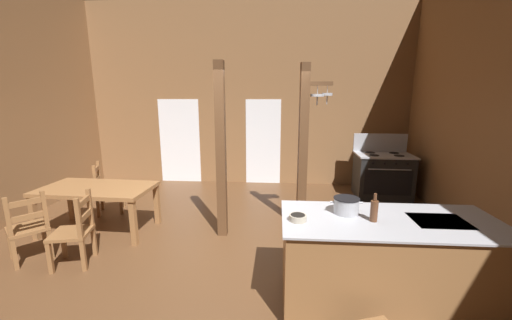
{
  "coord_description": "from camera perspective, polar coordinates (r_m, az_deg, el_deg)",
  "views": [
    {
      "loc": [
        0.73,
        -3.55,
        2.16
      ],
      "look_at": [
        0.41,
        0.87,
        1.2
      ],
      "focal_mm": 21.31,
      "sensor_mm": 36.0,
      "label": 1
    }
  ],
  "objects": [
    {
      "name": "ground_plane",
      "position": [
        4.25,
        -6.8,
        -19.24
      ],
      "size": [
        8.33,
        8.31,
        0.1
      ],
      "primitive_type": "cube",
      "color": "brown"
    },
    {
      "name": "wall_back",
      "position": [
        7.41,
        -1.56,
        12.05
      ],
      "size": [
        8.33,
        0.14,
        4.28
      ],
      "primitive_type": "cube",
      "color": "brown",
      "rests_on": "ground_plane"
    },
    {
      "name": "glazed_door_back_left",
      "position": [
        7.78,
        -14.11,
        3.44
      ],
      "size": [
        1.0,
        0.01,
        2.05
      ],
      "primitive_type": "cube",
      "color": "white",
      "rests_on": "ground_plane"
    },
    {
      "name": "glazed_panel_back_right",
      "position": [
        7.4,
        1.35,
        3.37
      ],
      "size": [
        0.84,
        0.01,
        2.05
      ],
      "primitive_type": "cube",
      "color": "white",
      "rests_on": "ground_plane"
    },
    {
      "name": "kitchen_island",
      "position": [
        3.57,
        23.23,
        -17.17
      ],
      "size": [
        2.16,
        0.96,
        0.94
      ],
      "color": "olive",
      "rests_on": "ground_plane"
    },
    {
      "name": "stove_range",
      "position": [
        7.03,
        22.64,
        -2.58
      ],
      "size": [
        1.16,
        0.85,
        1.32
      ],
      "color": "black",
      "rests_on": "ground_plane"
    },
    {
      "name": "support_post_with_pot_rack",
      "position": [
        4.89,
        9.06,
        3.13
      ],
      "size": [
        0.51,
        0.23,
        2.63
      ],
      "color": "brown",
      "rests_on": "ground_plane"
    },
    {
      "name": "support_post_center",
      "position": [
        4.56,
        -6.6,
        1.47
      ],
      "size": [
        0.14,
        0.14,
        2.63
      ],
      "color": "brown",
      "rests_on": "ground_plane"
    },
    {
      "name": "dining_table",
      "position": [
        5.42,
        -27.68,
        -5.4
      ],
      "size": [
        1.74,
        0.97,
        0.74
      ],
      "color": "olive",
      "rests_on": "ground_plane"
    },
    {
      "name": "ladderback_chair_near_window",
      "position": [
        6.28,
        -26.22,
        -4.89
      ],
      "size": [
        0.57,
        0.57,
        0.95
      ],
      "color": "brown",
      "rests_on": "ground_plane"
    },
    {
      "name": "ladderback_chair_by_post",
      "position": [
        5.04,
        -36.95,
        -10.19
      ],
      "size": [
        0.62,
        0.62,
        0.95
      ],
      "color": "brown",
      "rests_on": "ground_plane"
    },
    {
      "name": "ladderback_chair_at_table_end",
      "position": [
        4.6,
        -30.81,
        -11.42
      ],
      "size": [
        0.53,
        0.53,
        0.95
      ],
      "color": "brown",
      "rests_on": "ground_plane"
    },
    {
      "name": "stockpot_on_counter",
      "position": [
        3.34,
        16.58,
        -8.2
      ],
      "size": [
        0.34,
        0.27,
        0.17
      ],
      "color": "#A8AAB2",
      "rests_on": "kitchen_island"
    },
    {
      "name": "mixing_bowl_on_counter",
      "position": [
        3.07,
        7.86,
        -10.68
      ],
      "size": [
        0.17,
        0.17,
        0.06
      ],
      "color": "#B2A893",
      "rests_on": "kitchen_island"
    },
    {
      "name": "bottle_tall_on_counter",
      "position": [
        3.22,
        21.29,
        -8.79
      ],
      "size": [
        0.07,
        0.07,
        0.28
      ],
      "color": "#56331E",
      "rests_on": "kitchen_island"
    }
  ]
}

